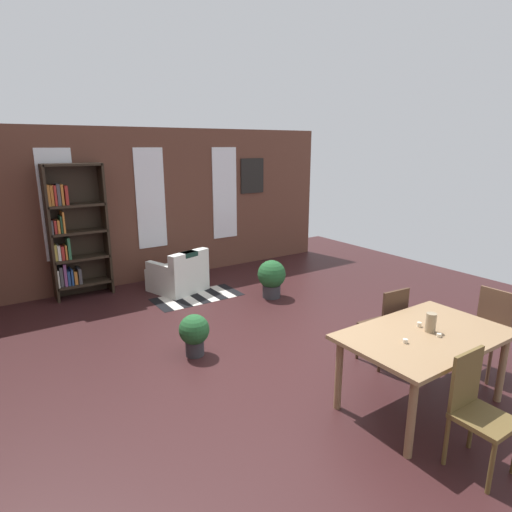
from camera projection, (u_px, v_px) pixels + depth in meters
The scene contains 19 objects.
ground_plane at pixel (286, 367), 4.97m from camera, with size 10.66×10.66×0.00m, color #34191A.
back_wall_brick at pixel (150, 206), 7.95m from camera, with size 7.75×0.12×2.82m, color brown.
window_pane_0 at pixel (58, 205), 7.01m from camera, with size 0.55×0.02×1.83m, color white.
window_pane_1 at pixel (151, 199), 7.86m from camera, with size 0.55×0.02×1.83m, color white.
window_pane_2 at pixel (225, 193), 8.71m from camera, with size 0.55×0.02×1.83m, color white.
dining_table at pixel (425, 342), 4.09m from camera, with size 1.63×1.02×0.77m.
vase_on_table at pixel (431, 323), 4.08m from camera, with size 0.10×0.10×0.19m, color #998466.
tealight_candle_0 at pixel (405, 341), 3.87m from camera, with size 0.04×0.04×0.04m, color silver.
tealight_candle_1 at pixel (419, 325), 4.21m from camera, with size 0.04×0.04×0.05m, color silver.
tealight_candle_2 at pixel (439, 335), 3.99m from camera, with size 0.04×0.04×0.03m, color silver.
dining_chair_near_left at pixel (476, 408), 3.35m from camera, with size 0.40×0.40×0.95m.
dining_chair_far_right at pixel (386, 323), 4.92m from camera, with size 0.43×0.43×0.95m.
dining_chair_head_right at pixel (488, 329), 4.78m from camera, with size 0.41×0.41×0.95m.
bookshelf_tall at pixel (73, 233), 7.04m from camera, with size 0.92×0.34×2.23m.
armchair_white at pixel (179, 275), 7.53m from camera, with size 1.00×1.00×0.75m.
potted_plant_by_shelf at pixel (194, 332), 5.19m from camera, with size 0.37×0.37×0.52m.
potted_plant_corner at pixel (272, 277), 7.18m from camera, with size 0.47×0.47×0.64m.
striped_rug at pixel (197, 297), 7.26m from camera, with size 1.47×0.71×0.01m.
framed_picture at pixel (252, 176), 8.99m from camera, with size 0.56×0.03×0.72m, color black.
Camera 1 is at (-2.80, -3.52, 2.51)m, focal length 29.96 mm.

